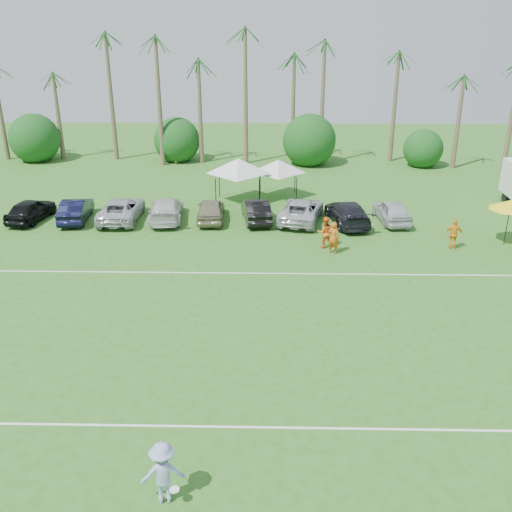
{
  "coord_description": "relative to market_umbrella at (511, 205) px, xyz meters",
  "views": [
    {
      "loc": [
        2.36,
        -12.75,
        12.11
      ],
      "look_at": [
        1.82,
        12.48,
        1.6
      ],
      "focal_mm": 40.0,
      "sensor_mm": 36.0,
      "label": 1
    }
  ],
  "objects": [
    {
      "name": "market_umbrella",
      "position": [
        0.0,
        0.0,
        0.0
      ],
      "size": [
        2.41,
        2.41,
        2.68
      ],
      "color": "black",
      "rests_on": "ground"
    },
    {
      "name": "parked_car_1",
      "position": [
        -26.18,
        3.73,
        -1.68
      ],
      "size": [
        1.95,
        4.52,
        1.45
      ],
      "primitive_type": "imported",
      "rotation": [
        0.0,
        0.0,
        3.24
      ],
      "color": "black",
      "rests_on": "ground"
    },
    {
      "name": "sideline_player_b",
      "position": [
        -10.49,
        -0.68,
        -1.5
      ],
      "size": [
        0.96,
        0.79,
        1.82
      ],
      "primitive_type": "imported",
      "rotation": [
        0.0,
        0.0,
        3.26
      ],
      "color": "orange",
      "rests_on": "ground"
    },
    {
      "name": "frisbee_player",
      "position": [
        -16.48,
        -19.45,
        -1.47
      ],
      "size": [
        1.32,
        0.9,
        1.88
      ],
      "rotation": [
        0.0,
        0.0,
        3.32
      ],
      "color": "#97A5D6",
      "rests_on": "ground"
    },
    {
      "name": "canopy_tent_left",
      "position": [
        -15.83,
        7.87,
        0.77
      ],
      "size": [
        4.58,
        4.58,
        3.71
      ],
      "color": "black",
      "rests_on": "ground"
    },
    {
      "name": "palm_tree_4",
      "position": [
        -20.11,
        19.59,
        5.07
      ],
      "size": [
        2.4,
        2.4,
        8.9
      ],
      "color": "brown",
      "rests_on": "ground"
    },
    {
      "name": "parked_car_7",
      "position": [
        -8.68,
        3.45,
        -1.68
      ],
      "size": [
        2.78,
        5.24,
        1.45
      ],
      "primitive_type": "imported",
      "rotation": [
        0.0,
        0.0,
        3.3
      ],
      "color": "black",
      "rests_on": "ground"
    },
    {
      "name": "bush_tree_3",
      "position": [
        -0.11,
        20.59,
        -0.61
      ],
      "size": [
        4.0,
        4.0,
        4.0
      ],
      "color": "brown",
      "rests_on": "ground"
    },
    {
      "name": "parked_car_3",
      "position": [
        -20.34,
        3.98,
        -1.68
      ],
      "size": [
        2.46,
        5.14,
        1.45
      ],
      "primitive_type": "imported",
      "rotation": [
        0.0,
        0.0,
        3.23
      ],
      "color": "silver",
      "rests_on": "ground"
    },
    {
      "name": "palm_tree_7",
      "position": [
        -8.11,
        19.59,
        7.66
      ],
      "size": [
        2.4,
        2.4,
        11.9
      ],
      "color": "brown",
      "rests_on": "ground"
    },
    {
      "name": "parked_car_0",
      "position": [
        -29.09,
        3.64,
        -1.68
      ],
      "size": [
        2.31,
        4.45,
        1.45
      ],
      "primitive_type": "imported",
      "rotation": [
        0.0,
        0.0,
        2.99
      ],
      "color": "black",
      "rests_on": "ground"
    },
    {
      "name": "bush_tree_1",
      "position": [
        -22.11,
        20.59,
        -0.61
      ],
      "size": [
        4.0,
        4.0,
        4.0
      ],
      "color": "brown",
      "rests_on": "ground"
    },
    {
      "name": "bush_tree_0",
      "position": [
        -35.11,
        20.59,
        -0.61
      ],
      "size": [
        4.0,
        4.0,
        4.0
      ],
      "color": "brown",
      "rests_on": "ground"
    },
    {
      "name": "parked_car_5",
      "position": [
        -14.51,
        3.9,
        -1.68
      ],
      "size": [
        2.17,
        4.57,
        1.45
      ],
      "primitive_type": "imported",
      "rotation": [
        0.0,
        0.0,
        3.29
      ],
      "color": "black",
      "rests_on": "ground"
    },
    {
      "name": "parked_car_2",
      "position": [
        -23.26,
        3.87,
        -1.68
      ],
      "size": [
        2.51,
        5.25,
        1.45
      ],
      "primitive_type": "imported",
      "rotation": [
        0.0,
        0.0,
        3.16
      ],
      "color": "#B4B7BD",
      "rests_on": "ground"
    },
    {
      "name": "palm_tree_5",
      "position": [
        -16.11,
        19.59,
        5.94
      ],
      "size": [
        2.4,
        2.4,
        9.9
      ],
      "color": "brown",
      "rests_on": "ground"
    },
    {
      "name": "ground",
      "position": [
        -16.11,
        -18.41,
        -2.41
      ],
      "size": [
        120.0,
        120.0,
        0.0
      ],
      "primitive_type": "plane",
      "color": "#2E671E",
      "rests_on": "ground"
    },
    {
      "name": "palm_tree_1",
      "position": [
        -33.11,
        19.59,
        5.94
      ],
      "size": [
        2.4,
        2.4,
        9.9
      ],
      "color": "brown",
      "rests_on": "ground"
    },
    {
      "name": "parked_car_4",
      "position": [
        -17.43,
        3.9,
        -1.68
      ],
      "size": [
        1.9,
        4.32,
        1.45
      ],
      "primitive_type": "imported",
      "rotation": [
        0.0,
        0.0,
        3.19
      ],
      "color": "gray",
      "rests_on": "ground"
    },
    {
      "name": "palm_tree_9",
      "position": [
        1.89,
        19.59,
        5.94
      ],
      "size": [
        2.4,
        2.4,
        9.9
      ],
      "color": "brown",
      "rests_on": "ground"
    },
    {
      "name": "palm_tree_8",
      "position": [
        -3.11,
        19.59,
        5.07
      ],
      "size": [
        2.4,
        2.4,
        8.9
      ],
      "color": "brown",
      "rests_on": "ground"
    },
    {
      "name": "palm_tree_6",
      "position": [
        -12.11,
        19.59,
        6.81
      ],
      "size": [
        2.4,
        2.4,
        10.9
      ],
      "color": "brown",
      "rests_on": "ground"
    },
    {
      "name": "sideline_player_c",
      "position": [
        -3.22,
        -0.75,
        -1.53
      ],
      "size": [
        1.07,
        0.53,
        1.76
      ],
      "primitive_type": "imported",
      "rotation": [
        0.0,
        0.0,
        3.04
      ],
      "color": "#FAA41B",
      "rests_on": "ground"
    },
    {
      "name": "sideline_player_a",
      "position": [
        -10.09,
        -1.53,
        -1.49
      ],
      "size": [
        0.79,
        0.66,
        1.84
      ],
      "primitive_type": "imported",
      "rotation": [
        0.0,
        0.0,
        2.75
      ],
      "color": "#CB5B16",
      "rests_on": "ground"
    },
    {
      "name": "bush_tree_2",
      "position": [
        -10.11,
        20.59,
        -0.61
      ],
      "size": [
        4.0,
        4.0,
        4.0
      ],
      "color": "brown",
      "rests_on": "ground"
    },
    {
      "name": "canopy_tent_right",
      "position": [
        -13.03,
        9.18,
        0.39
      ],
      "size": [
        4.04,
        4.04,
        3.27
      ],
      "color": "black",
      "rests_on": "ground"
    },
    {
      "name": "parked_car_8",
      "position": [
        -5.77,
        3.89,
        -1.68
      ],
      "size": [
        2.06,
        4.37,
        1.45
      ],
      "primitive_type": "imported",
      "rotation": [
        0.0,
        0.0,
        3.23
      ],
      "color": "silver",
      "rests_on": "ground"
    },
    {
      "name": "palm_tree_3",
      "position": [
        -24.11,
        19.59,
        7.66
      ],
      "size": [
        2.4,
        2.4,
        11.9
      ],
      "color": "brown",
      "rests_on": "ground"
    },
    {
      "name": "palm_tree_2",
      "position": [
        -28.11,
        19.59,
        6.81
      ],
      "size": [
        2.4,
        2.4,
        10.9
      ],
      "color": "brown",
      "rests_on": "ground"
    },
    {
      "name": "field_lines",
      "position": [
        -16.11,
        -10.41,
        -2.4
      ],
      "size": [
        80.0,
        12.1,
        0.01
      ],
      "color": "white",
      "rests_on": "ground"
    },
    {
      "name": "parked_car_6",
      "position": [
        -11.6,
        3.93,
        -1.68
      ],
      "size": [
        3.47,
        5.6,
        1.45
      ],
      "primitive_type": "imported",
      "rotation": [
        0.0,
        0.0,
        2.92
      ],
      "color": "silver",
      "rests_on": "ground"
    }
  ]
}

